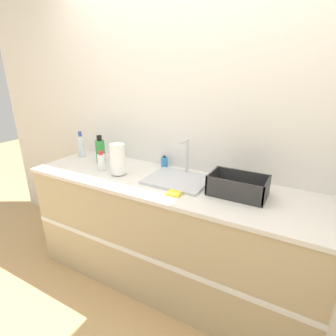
# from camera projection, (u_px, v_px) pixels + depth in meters

# --- Properties ---
(ground_plane) EXTENTS (12.00, 12.00, 0.00)m
(ground_plane) POSITION_uv_depth(u_px,v_px,m) (147.00, 305.00, 2.04)
(ground_plane) COLOR tan
(wall_back) EXTENTS (4.68, 0.06, 2.60)m
(wall_back) POSITION_uv_depth(u_px,v_px,m) (188.00, 125.00, 2.14)
(wall_back) COLOR silver
(wall_back) RESTS_ON ground_plane
(counter_cabinet) EXTENTS (2.30, 0.67, 0.93)m
(counter_cabinet) POSITION_uv_depth(u_px,v_px,m) (167.00, 233.00, 2.14)
(counter_cabinet) COLOR tan
(counter_cabinet) RESTS_ON ground_plane
(sink) EXTENTS (0.46, 0.37, 0.30)m
(sink) POSITION_uv_depth(u_px,v_px,m) (178.00, 178.00, 1.98)
(sink) COLOR silver
(sink) RESTS_ON counter_cabinet
(paper_towel_roll) EXTENTS (0.12, 0.12, 0.25)m
(paper_towel_roll) POSITION_uv_depth(u_px,v_px,m) (118.00, 159.00, 2.06)
(paper_towel_roll) COLOR #4C4C51
(paper_towel_roll) RESTS_ON counter_cabinet
(dish_rack) EXTENTS (0.37, 0.23, 0.14)m
(dish_rack) POSITION_uv_depth(u_px,v_px,m) (238.00, 188.00, 1.74)
(dish_rack) COLOR #2D2D2D
(dish_rack) RESTS_ON counter_cabinet
(bottle_white_spray) EXTENTS (0.06, 0.06, 0.17)m
(bottle_white_spray) POSITION_uv_depth(u_px,v_px,m) (102.00, 162.00, 2.18)
(bottle_white_spray) COLOR white
(bottle_white_spray) RESTS_ON counter_cabinet
(bottle_clear) EXTENTS (0.06, 0.06, 0.25)m
(bottle_clear) POSITION_uv_depth(u_px,v_px,m) (81.00, 146.00, 2.50)
(bottle_clear) COLOR silver
(bottle_clear) RESTS_ON counter_cabinet
(bottle_green) EXTENTS (0.08, 0.08, 0.25)m
(bottle_green) POSITION_uv_depth(u_px,v_px,m) (100.00, 151.00, 2.36)
(bottle_green) COLOR #2D8C3D
(bottle_green) RESTS_ON counter_cabinet
(soap_dispenser) EXTENTS (0.06, 0.06, 0.10)m
(soap_dispenser) POSITION_uv_depth(u_px,v_px,m) (164.00, 162.00, 2.25)
(soap_dispenser) COLOR #338CCC
(soap_dispenser) RESTS_ON counter_cabinet
(sponge) EXTENTS (0.09, 0.06, 0.02)m
(sponge) POSITION_uv_depth(u_px,v_px,m) (174.00, 193.00, 1.75)
(sponge) COLOR yellow
(sponge) RESTS_ON counter_cabinet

